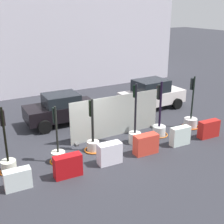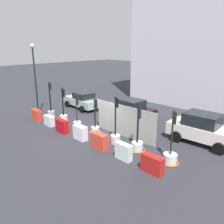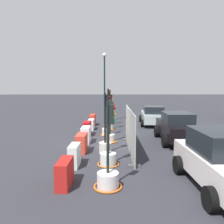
{
  "view_description": "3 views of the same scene",
  "coord_description": "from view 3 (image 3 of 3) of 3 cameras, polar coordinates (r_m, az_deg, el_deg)",
  "views": [
    {
      "loc": [
        -5.4,
        -10.97,
        6.33
      ],
      "look_at": [
        0.76,
        -0.0,
        1.82
      ],
      "focal_mm": 48.03,
      "sensor_mm": 36.0,
      "label": 1
    },
    {
      "loc": [
        11.04,
        -9.5,
        5.87
      ],
      "look_at": [
        1.37,
        0.41,
        1.8
      ],
      "focal_mm": 36.57,
      "sensor_mm": 36.0,
      "label": 2
    },
    {
      "loc": [
        12.93,
        0.24,
        3.37
      ],
      "look_at": [
        0.51,
        0.37,
        1.84
      ],
      "focal_mm": 36.87,
      "sensor_mm": 36.0,
      "label": 3
    }
  ],
  "objects": [
    {
      "name": "ground_plane",
      "position": [
        13.37,
        -1.63,
        -7.59
      ],
      "size": [
        120.0,
        120.0,
        0.0
      ],
      "primitive_type": "plane",
      "color": "#2D2D34"
    },
    {
      "name": "traffic_light_0",
      "position": [
        18.68,
        -0.97,
        -1.71
      ],
      "size": [
        0.74,
        0.74,
        2.98
      ],
      "color": "#B3A6A7",
      "rests_on": "ground_plane"
    },
    {
      "name": "traffic_light_1",
      "position": [
        17.03,
        -0.64,
        -2.76
      ],
      "size": [
        0.76,
        0.76,
        2.75
      ],
      "color": "silver",
      "rests_on": "ground_plane"
    },
    {
      "name": "traffic_light_2",
      "position": [
        15.07,
        -1.35,
        -4.33
      ],
      "size": [
        0.76,
        0.76,
        2.51
      ],
      "color": "silver",
      "rests_on": "ground_plane"
    },
    {
      "name": "traffic_light_3",
      "position": [
        13.35,
        -0.51,
        -5.58
      ],
      "size": [
        0.84,
        0.84,
        2.5
      ],
      "color": "beige",
      "rests_on": "ground_plane"
    },
    {
      "name": "traffic_light_4",
      "position": [
        11.25,
        -1.68,
        -7.46
      ],
      "size": [
        0.6,
        0.6,
        2.95
      ],
      "color": "silver",
      "rests_on": "ground_plane"
    },
    {
      "name": "traffic_light_5",
      "position": [
        9.74,
        -0.89,
        -10.17
      ],
      "size": [
        0.92,
        0.92,
        2.83
      ],
      "color": "silver",
      "rests_on": "ground_plane"
    },
    {
      "name": "traffic_light_6",
      "position": [
        7.74,
        -0.98,
        -15.51
      ],
      "size": [
        0.94,
        0.94,
        2.84
      ],
      "color": "silver",
      "rests_on": "ground_plane"
    },
    {
      "name": "construction_barrier_0",
      "position": [
        18.86,
        -4.84,
        -1.94
      ],
      "size": [
        1.03,
        0.46,
        0.88
      ],
      "color": "red",
      "rests_on": "ground_plane"
    },
    {
      "name": "construction_barrier_1",
      "position": [
        17.04,
        -5.18,
        -3.1
      ],
      "size": [
        0.98,
        0.44,
        0.77
      ],
      "color": "silver",
      "rests_on": "ground_plane"
    },
    {
      "name": "construction_barrier_2",
      "position": [
        15.19,
        -6.19,
        -4.11
      ],
      "size": [
        1.11,
        0.45,
        0.9
      ],
      "color": "#B60F13",
      "rests_on": "ground_plane"
    },
    {
      "name": "construction_barrier_3",
      "position": [
        13.32,
        -6.51,
        -5.66
      ],
      "size": [
        1.03,
        0.5,
        0.92
      ],
      "color": "white",
      "rests_on": "ground_plane"
    },
    {
      "name": "construction_barrier_4",
      "position": [
        11.54,
        -7.56,
        -7.68
      ],
      "size": [
        1.12,
        0.51,
        0.91
      ],
      "color": "red",
      "rests_on": "ground_plane"
    },
    {
      "name": "construction_barrier_5",
      "position": [
        9.69,
        -9.31,
        -10.6
      ],
      "size": [
        0.99,
        0.42,
        0.9
      ],
      "color": "silver",
      "rests_on": "ground_plane"
    },
    {
      "name": "construction_barrier_6",
      "position": [
        7.98,
        -11.65,
        -14.64
      ],
      "size": [
        1.14,
        0.45,
        0.88
      ],
      "color": "red",
      "rests_on": "ground_plane"
    },
    {
      "name": "car_black_sedan",
      "position": [
        13.9,
        15.8,
        -3.63
      ],
      "size": [
        3.97,
        2.22,
        1.72
      ],
      "color": "black",
      "rests_on": "ground_plane"
    },
    {
      "name": "car_silver_hatchback",
      "position": [
        19.37,
        10.13,
        -0.86
      ],
      "size": [
        4.28,
        2.38,
        1.54
      ],
      "color": "#A7B6B6",
      "rests_on": "ground_plane"
    },
    {
      "name": "car_white_van",
      "position": [
        8.32,
        25.64,
        -10.81
      ],
      "size": [
        4.23,
        2.33,
        1.88
      ],
      "color": "silver",
      "rests_on": "ground_plane"
    },
    {
      "name": "street_lamp_post",
      "position": [
        20.1,
        -1.86,
        8.33
      ],
      "size": [
        0.36,
        0.36,
        6.0
      ],
      "color": "black",
      "rests_on": "ground_plane"
    },
    {
      "name": "site_fence_panel",
      "position": [
        11.52,
        4.44,
        -4.77
      ],
      "size": [
        4.98,
        0.5,
        2.11
      ],
      "color": "#A0A59D",
      "rests_on": "ground_plane"
    }
  ]
}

